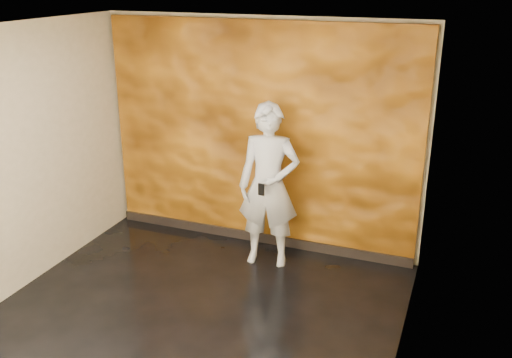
% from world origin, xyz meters
% --- Properties ---
extents(room, '(4.02, 4.02, 2.81)m').
position_xyz_m(room, '(0.00, 0.00, 1.40)').
color(room, black).
rests_on(room, ground).
extents(feature_wall, '(3.90, 0.06, 2.75)m').
position_xyz_m(feature_wall, '(0.00, 1.96, 1.38)').
color(feature_wall, orange).
rests_on(feature_wall, ground).
extents(baseboard, '(3.90, 0.04, 0.12)m').
position_xyz_m(baseboard, '(0.00, 1.92, 0.06)').
color(baseboard, black).
rests_on(baseboard, ground).
extents(man, '(0.76, 0.57, 1.92)m').
position_xyz_m(man, '(0.31, 1.48, 0.96)').
color(man, '#9BA2AB').
rests_on(man, ground).
extents(phone, '(0.07, 0.03, 0.14)m').
position_xyz_m(phone, '(0.32, 1.19, 1.02)').
color(phone, black).
rests_on(phone, man).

